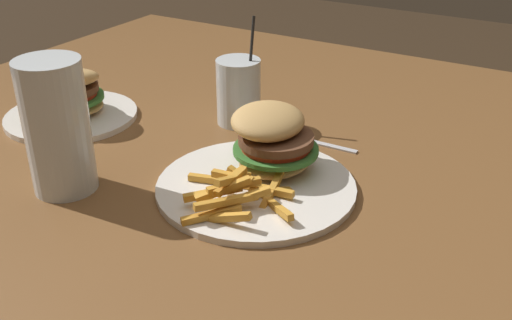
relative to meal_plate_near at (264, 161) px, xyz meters
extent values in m
cube|color=brown|center=(-0.04, 0.06, -0.05)|extent=(1.44, 1.41, 0.03)
cylinder|color=brown|center=(0.61, 0.69, -0.40)|extent=(0.06, 0.06, 0.67)
cylinder|color=white|center=(-0.03, 0.00, -0.03)|extent=(0.28, 0.28, 0.01)
ellipsoid|color=tan|center=(0.03, 0.00, -0.01)|extent=(0.13, 0.12, 0.03)
cylinder|color=#38752D|center=(0.03, 0.00, 0.01)|extent=(0.14, 0.14, 0.01)
cylinder|color=red|center=(0.03, 0.00, 0.02)|extent=(0.12, 0.12, 0.01)
cylinder|color=brown|center=(0.03, 0.00, 0.03)|extent=(0.13, 0.13, 0.01)
ellipsoid|color=tan|center=(0.03, 0.01, 0.05)|extent=(0.13, 0.12, 0.05)
cube|color=gold|center=(-0.08, 0.00, 0.00)|extent=(0.07, 0.05, 0.01)
cube|color=gold|center=(-0.05, -0.03, -0.02)|extent=(0.01, 0.08, 0.01)
cube|color=gold|center=(-0.08, 0.00, 0.01)|extent=(0.06, 0.02, 0.02)
cube|color=gold|center=(-0.04, 0.00, -0.01)|extent=(0.01, 0.07, 0.03)
cube|color=gold|center=(-0.08, 0.01, 0.01)|extent=(0.07, 0.02, 0.02)
cube|color=gold|center=(-0.09, -0.02, -0.01)|extent=(0.05, 0.06, 0.03)
cube|color=gold|center=(-0.08, 0.00, 0.01)|extent=(0.08, 0.01, 0.03)
cube|color=gold|center=(-0.07, -0.06, -0.02)|extent=(0.06, 0.07, 0.02)
cube|color=gold|center=(-0.07, 0.01, 0.00)|extent=(0.02, 0.06, 0.01)
cube|color=gold|center=(-0.04, -0.03, -0.02)|extent=(0.06, 0.04, 0.02)
cube|color=gold|center=(-0.13, -0.02, -0.01)|extent=(0.02, 0.08, 0.03)
cube|color=gold|center=(-0.10, 0.02, -0.01)|extent=(0.06, 0.06, 0.01)
cube|color=gold|center=(-0.05, 0.04, -0.02)|extent=(0.03, 0.09, 0.01)
cube|color=gold|center=(-0.11, -0.01, 0.00)|extent=(0.08, 0.06, 0.01)
cube|color=gold|center=(-0.05, -0.04, -0.02)|extent=(0.09, 0.02, 0.04)
cube|color=gold|center=(-0.13, 0.00, -0.02)|extent=(0.07, 0.06, 0.01)
cube|color=gold|center=(-0.10, 0.00, 0.00)|extent=(0.06, 0.06, 0.03)
cylinder|color=silver|center=(-0.16, 0.23, 0.06)|extent=(0.09, 0.09, 0.19)
cylinder|color=gold|center=(-0.16, 0.23, 0.05)|extent=(0.08, 0.08, 0.17)
cylinder|color=silver|center=(0.16, 0.14, 0.02)|extent=(0.08, 0.08, 0.11)
cylinder|color=orange|center=(0.16, 0.14, 0.02)|extent=(0.07, 0.07, 0.10)
cylinder|color=black|center=(0.16, 0.12, 0.06)|extent=(0.04, 0.01, 0.18)
ellipsoid|color=silver|center=(0.15, 0.07, -0.02)|extent=(0.05, 0.06, 0.02)
cube|color=silver|center=(0.15, -0.01, -0.03)|extent=(0.01, 0.13, 0.00)
cylinder|color=white|center=(0.02, 0.41, -0.03)|extent=(0.23, 0.23, 0.01)
ellipsoid|color=tan|center=(0.02, 0.41, -0.01)|extent=(0.15, 0.15, 0.03)
cylinder|color=#38752D|center=(0.02, 0.41, 0.01)|extent=(0.17, 0.17, 0.01)
cylinder|color=red|center=(0.02, 0.41, 0.01)|extent=(0.14, 0.14, 0.01)
cylinder|color=brown|center=(0.02, 0.41, 0.02)|extent=(0.15, 0.15, 0.01)
ellipsoid|color=tan|center=(0.01, 0.40, 0.05)|extent=(0.15, 0.15, 0.06)
camera|label=1|loc=(-0.65, -0.37, 0.39)|focal=42.00mm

